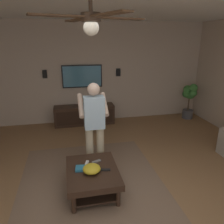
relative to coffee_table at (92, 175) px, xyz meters
The scene contains 17 objects.
ground_plane 0.53m from the coffee_table, 146.42° to the right, with size 8.83×8.83×0.00m, color olive.
wall_back_tv 3.55m from the coffee_table, ahead, with size 0.10×7.29×2.85m, color #BCA893.
area_rug 0.35m from the coffee_table, ahead, with size 2.78×2.40×0.01m, color #7A604C.
coffee_table is the anchor object (origin of this frame).
media_console 3.03m from the coffee_table, ahead, with size 0.45×1.70×0.55m.
tv 3.43m from the coffee_table, ahead, with size 0.05×1.13×0.64m.
person_standing 0.96m from the coffee_table, 11.17° to the right, with size 0.53×0.53×1.64m.
potted_plant_tall 4.42m from the coffee_table, 49.44° to the right, with size 0.44×0.38×1.10m.
bowl 0.18m from the coffee_table, 167.54° to the left, with size 0.27×0.27×0.12m, color gold.
remote_white 0.22m from the coffee_table, 21.98° to the left, with size 0.15×0.04×0.02m, color white.
remote_black 0.24m from the coffee_table, 109.83° to the right, with size 0.15×0.04×0.02m, color black.
remote_grey 0.25m from the coffee_table, 25.11° to the right, with size 0.15×0.04×0.02m, color slate.
book 0.20m from the coffee_table, 77.80° to the left, with size 0.22×0.16×0.04m, color teal.
vase_round 3.05m from the coffee_table, ahead, with size 0.22×0.22×0.22m, color orange.
wall_speaker_left 3.67m from the coffee_table, 20.11° to the right, with size 0.06×0.12×0.22m, color black.
wall_speaker_right 3.58m from the coffee_table, 14.91° to the left, with size 0.06×0.12×0.22m, color black.
ceiling_fan 2.31m from the coffee_table, behind, with size 1.17×1.19×0.46m.
Camera 1 is at (-2.59, 0.56, 2.33)m, focal length 34.93 mm.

